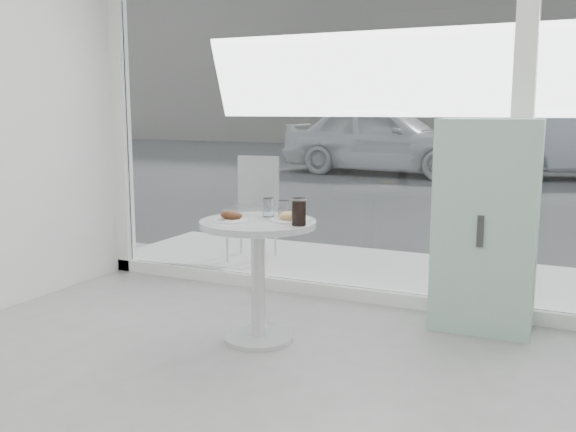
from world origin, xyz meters
The scene contains 13 objects.
storefront centered at (0.07, 3.00, 1.71)m, with size 5.00×0.14×3.00m.
main_table centered at (-0.50, 1.90, 0.55)m, with size 0.72×0.72×0.77m.
patio_deck centered at (0.00, 3.80, 0.03)m, with size 5.60×1.60×0.05m, color white.
street centered at (0.00, 16.00, 0.00)m, with size 40.00×24.00×0.00m, color #333333.
far_building centered at (0.00, 25.00, 4.00)m, with size 40.00×2.00×8.00m, color gray.
mint_cabinet centered at (0.73, 2.76, 0.69)m, with size 0.65×0.46×1.39m.
patio_chair centered at (-1.53, 3.77, 0.60)m, with size 0.47×0.47×0.96m.
car_white centered at (-2.90, 12.52, 0.79)m, with size 1.85×4.61×1.57m, color silver.
plate_fritter centered at (-0.63, 1.80, 0.80)m, with size 0.22×0.22×0.07m.
plate_donut centered at (-0.31, 1.96, 0.79)m, with size 0.24×0.24×0.06m.
water_tumbler_a centered at (-0.51, 2.06, 0.82)m, with size 0.07×0.07×0.12m.
water_tumbler_b centered at (-0.40, 2.06, 0.82)m, with size 0.07×0.07×0.11m.
cola_glass centered at (-0.20, 1.86, 0.85)m, with size 0.08×0.08×0.16m.
Camera 1 is at (1.33, -1.53, 1.44)m, focal length 40.00 mm.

